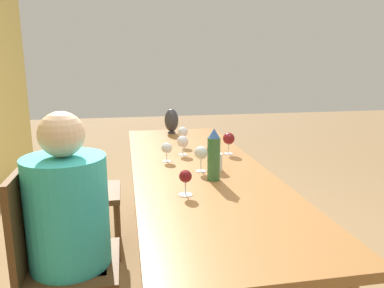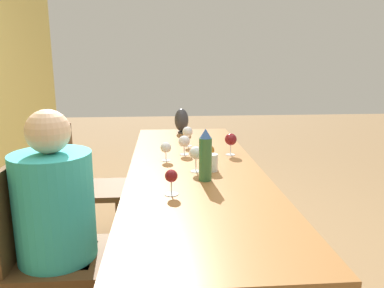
% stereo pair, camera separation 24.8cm
% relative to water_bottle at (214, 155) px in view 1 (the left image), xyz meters
% --- Properties ---
extents(ground_plane, '(14.00, 14.00, 0.00)m').
position_rel_water_bottle_xyz_m(ground_plane, '(0.27, 0.04, -0.90)').
color(ground_plane, olive).
extents(dining_table, '(2.51, 0.80, 0.76)m').
position_rel_water_bottle_xyz_m(dining_table, '(0.27, 0.04, -0.22)').
color(dining_table, '#936033').
rests_on(dining_table, ground_plane).
extents(water_bottle, '(0.07, 0.07, 0.29)m').
position_rel_water_bottle_xyz_m(water_bottle, '(0.00, 0.00, 0.00)').
color(water_bottle, '#336638').
rests_on(water_bottle, dining_table).
extents(water_tumbler, '(0.07, 0.07, 0.10)m').
position_rel_water_bottle_xyz_m(water_tumbler, '(0.17, -0.06, -0.09)').
color(water_tumbler, silver).
rests_on(water_tumbler, dining_table).
extents(vase, '(0.12, 0.12, 0.22)m').
position_rel_water_bottle_xyz_m(vase, '(1.34, 0.06, -0.03)').
color(vase, '#2D2D33').
rests_on(vase, dining_table).
extents(wine_glass_0, '(0.08, 0.08, 0.15)m').
position_rel_water_bottle_xyz_m(wine_glass_0, '(0.83, 0.04, -0.03)').
color(wine_glass_0, silver).
rests_on(wine_glass_0, dining_table).
extents(wine_glass_1, '(0.07, 0.07, 0.13)m').
position_rel_water_bottle_xyz_m(wine_glass_1, '(-0.21, 0.19, -0.05)').
color(wine_glass_1, silver).
rests_on(wine_glass_1, dining_table).
extents(wine_glass_2, '(0.08, 0.08, 0.14)m').
position_rel_water_bottle_xyz_m(wine_glass_2, '(0.57, 0.08, -0.05)').
color(wine_glass_2, silver).
rests_on(wine_glass_2, dining_table).
extents(wine_glass_3, '(0.08, 0.08, 0.15)m').
position_rel_water_bottle_xyz_m(wine_glass_3, '(0.54, -0.24, -0.03)').
color(wine_glass_3, silver).
rests_on(wine_glass_3, dining_table).
extents(wine_glass_4, '(0.07, 0.07, 0.13)m').
position_rel_water_bottle_xyz_m(wine_glass_4, '(0.29, -0.06, -0.05)').
color(wine_glass_4, silver).
rests_on(wine_glass_4, dining_table).
extents(wine_glass_5, '(0.08, 0.08, 0.15)m').
position_rel_water_bottle_xyz_m(wine_glass_5, '(0.17, 0.04, -0.03)').
color(wine_glass_5, silver).
rests_on(wine_glass_5, dining_table).
extents(wine_glass_6, '(0.07, 0.07, 0.12)m').
position_rel_water_bottle_xyz_m(wine_glass_6, '(0.42, 0.21, -0.05)').
color(wine_glass_6, silver).
rests_on(wine_glass_6, dining_table).
extents(chair_near, '(0.44, 0.44, 0.93)m').
position_rel_water_bottle_xyz_m(chair_near, '(-0.26, 0.82, -0.39)').
color(chair_near, brown).
rests_on(chair_near, ground_plane).
extents(chair_far, '(0.44, 0.44, 0.93)m').
position_rel_water_bottle_xyz_m(chair_far, '(0.73, 0.82, -0.39)').
color(chair_far, brown).
rests_on(chair_far, ground_plane).
extents(person_near, '(0.37, 0.37, 1.19)m').
position_rel_water_bottle_xyz_m(person_near, '(-0.26, 0.73, -0.26)').
color(person_near, '#2D2D38').
rests_on(person_near, ground_plane).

